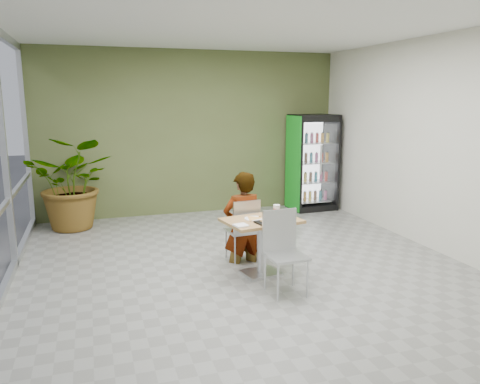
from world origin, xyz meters
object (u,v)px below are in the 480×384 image
chair_far (244,226)px  beverage_fridge (312,162)px  dining_table (261,235)px  chair_near (283,245)px  soda_cup (277,211)px  cafeteria_tray (272,222)px  seated_woman (243,227)px  potted_plant (74,183)px

chair_far → beverage_fridge: (2.36, 2.65, 0.45)m
dining_table → chair_far: bearing=96.3°
chair_far → chair_near: chair_near is taller
chair_far → beverage_fridge: size_ratio=0.46×
soda_cup → cafeteria_tray: soda_cup is taller
seated_woman → beverage_fridge: beverage_fridge is taller
cafeteria_tray → chair_far: bearing=99.2°
dining_table → chair_near: bearing=-84.3°
potted_plant → chair_far: bearing=-48.1°
cafeteria_tray → beverage_fridge: beverage_fridge is taller
dining_table → cafeteria_tray: size_ratio=2.69×
cafeteria_tray → potted_plant: potted_plant is taller
soda_cup → chair_far: bearing=122.6°
seated_woman → beverage_fridge: size_ratio=0.81×
soda_cup → beverage_fridge: 3.73m
dining_table → chair_near: chair_near is taller
seated_woman → soda_cup: (0.30, -0.51, 0.33)m
cafeteria_tray → beverage_fridge: size_ratio=0.20×
chair_near → soda_cup: bearing=72.2°
dining_table → potted_plant: size_ratio=0.64×
chair_near → potted_plant: bearing=121.2°
seated_woman → cafeteria_tray: (0.13, -0.80, 0.27)m
seated_woman → beverage_fridge: (2.37, 2.60, 0.48)m
dining_table → chair_far: chair_far is taller
dining_table → potted_plant: (-2.36, 3.10, 0.29)m
chair_near → cafeteria_tray: (0.01, 0.35, 0.18)m
beverage_fridge → chair_far: bearing=-133.5°
soda_cup → chair_near: bearing=-105.6°
dining_table → seated_woman: 0.59m
cafeteria_tray → dining_table: bearing=106.1°
chair_near → cafeteria_tray: chair_near is taller
soda_cup → cafeteria_tray: (-0.17, -0.29, -0.07)m
beverage_fridge → dining_table: bearing=-127.7°
chair_near → cafeteria_tray: 0.40m
dining_table → soda_cup: bearing=17.1°
chair_near → soda_cup: (0.18, 0.64, 0.25)m
chair_far → cafeteria_tray: chair_far is taller
chair_far → beverage_fridge: 3.57m
seated_woman → soda_cup: size_ratio=10.01×
chair_far → soda_cup: 0.62m
chair_near → chair_far: bearing=93.8°
chair_far → beverage_fridge: beverage_fridge is taller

